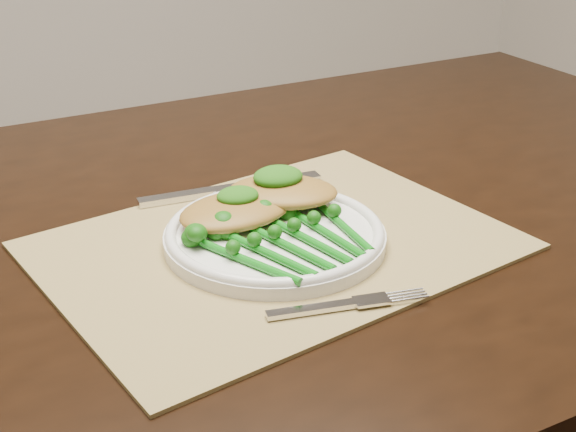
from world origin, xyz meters
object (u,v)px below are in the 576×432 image
object	(u,v)px
placemat	(276,245)
dinner_plate	(275,235)
chicken_fillet_left	(235,211)
broccolini_bundle	(297,242)

from	to	relation	value
placemat	dinner_plate	size ratio (longest dim) A/B	2.01
placemat	chicken_fillet_left	bearing A→B (deg)	113.79
placemat	chicken_fillet_left	distance (m)	0.06
dinner_plate	broccolini_bundle	xyz separation A→B (m)	(0.01, -0.04, 0.01)
chicken_fillet_left	broccolini_bundle	xyz separation A→B (m)	(0.04, -0.08, -0.01)
chicken_fillet_left	dinner_plate	bearing A→B (deg)	-64.42
placemat	chicken_fillet_left	xyz separation A→B (m)	(-0.03, 0.04, 0.03)
placemat	dinner_plate	world-z (taller)	dinner_plate
dinner_plate	broccolini_bundle	distance (m)	0.04
chicken_fillet_left	placemat	bearing A→B (deg)	-64.27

